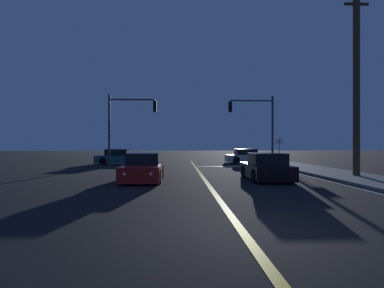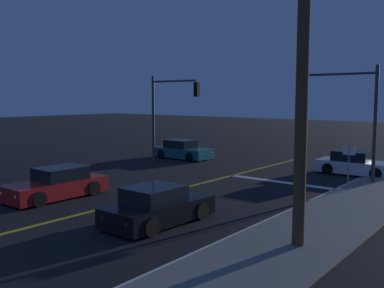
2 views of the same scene
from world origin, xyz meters
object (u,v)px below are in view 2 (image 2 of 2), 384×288
car_distant_tail_teal (183,150)px  car_mid_block_black (158,207)px  car_far_approaching_red (57,185)px  traffic_signal_near_right (348,105)px  utility_pole_right (303,60)px  traffic_signal_far_left (169,105)px  street_sign_corner (349,161)px  car_side_waiting_white (355,164)px

car_distant_tail_teal → car_mid_block_black: size_ratio=1.03×
car_far_approaching_red → traffic_signal_near_right: traffic_signal_near_right is taller
utility_pole_right → car_mid_block_black: bearing=-173.0°
car_mid_block_black → traffic_signal_near_right: traffic_signal_near_right is taller
car_mid_block_black → traffic_signal_far_left: (-8.64, 10.30, 3.31)m
traffic_signal_far_left → traffic_signal_near_right: bearing=7.2°
traffic_signal_near_right → street_sign_corner: traffic_signal_near_right is taller
traffic_signal_near_right → utility_pole_right: (2.48, -11.09, 1.41)m
car_far_approaching_red → traffic_signal_far_left: traffic_signal_far_left is taller
car_far_approaching_red → street_sign_corner: 13.12m
car_far_approaching_red → utility_pole_right: (11.08, 0.52, 4.83)m
car_side_waiting_white → car_far_approaching_red: size_ratio=0.96×
car_side_waiting_white → car_mid_block_black: bearing=-9.1°
car_far_approaching_red → utility_pole_right: utility_pole_right is taller
traffic_signal_far_left → car_far_approaching_red: bearing=-76.1°
traffic_signal_near_right → street_sign_corner: bearing=111.1°
car_mid_block_black → traffic_signal_near_right: size_ratio=0.70×
utility_pole_right → street_sign_corner: 9.26m
car_distant_tail_teal → street_sign_corner: (13.28, -4.08, 0.93)m
street_sign_corner → car_far_approaching_red: bearing=-137.7°
utility_pole_right → traffic_signal_near_right: bearing=102.6°
car_side_waiting_white → street_sign_corner: bearing=14.4°
car_distant_tail_teal → traffic_signal_far_left: 4.39m
car_far_approaching_red → car_mid_block_black: same height
traffic_signal_near_right → traffic_signal_far_left: traffic_signal_near_right is taller
car_side_waiting_white → traffic_signal_near_right: (0.29, -2.44, 3.41)m
car_mid_block_black → traffic_signal_far_left: traffic_signal_far_left is taller
car_side_waiting_white → utility_pole_right: (2.77, -13.53, 4.83)m
street_sign_corner → traffic_signal_far_left: bearing=173.5°
car_distant_tail_teal → car_far_approaching_red: bearing=15.4°
car_distant_tail_teal → utility_pole_right: utility_pole_right is taller
car_mid_block_black → street_sign_corner: street_sign_corner is taller
street_sign_corner → car_side_waiting_white: bearing=104.6°
car_far_approaching_red → traffic_signal_near_right: (8.60, 11.61, 3.41)m
car_distant_tail_teal → utility_pole_right: bearing=49.7°
street_sign_corner → car_distant_tail_teal: bearing=162.9°
car_mid_block_black → utility_pole_right: size_ratio=0.40×
traffic_signal_near_right → traffic_signal_far_left: bearing=7.2°
car_distant_tail_teal → car_mid_block_black: (9.71, -12.98, -0.00)m
utility_pole_right → street_sign_corner: bearing=99.6°
traffic_signal_near_right → car_far_approaching_red: bearing=53.5°
car_side_waiting_white → car_mid_block_black: same height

